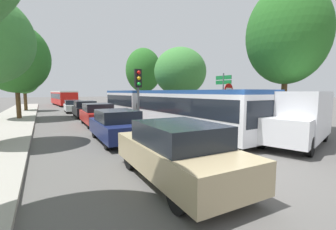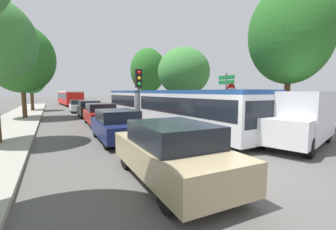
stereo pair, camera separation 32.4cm
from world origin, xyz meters
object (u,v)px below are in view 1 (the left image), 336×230
tree_right_mid (180,73)px  queued_car_tan (178,151)px  articulated_bus (160,105)px  white_van (297,116)px  tree_left_far (15,58)px  queued_car_red (98,114)px  queued_car_white (73,106)px  queued_car_black (85,109)px  no_entry_sign (228,98)px  tree_left_distant (25,78)px  city_bus_rear (63,97)px  traffic_light (138,88)px  tree_right_far (144,70)px  queued_car_navy (117,125)px  direction_sign_post (223,88)px  tree_right_near (287,35)px

tree_right_mid → queued_car_tan: bearing=-122.8°
articulated_bus → white_van: bearing=16.8°
tree_left_far → tree_right_mid: size_ratio=1.19×
articulated_bus → queued_car_tan: size_ratio=3.65×
queued_car_red → queued_car_white: queued_car_red is taller
queued_car_black → tree_left_far: tree_left_far is taller
queued_car_white → no_entry_sign: (7.56, -15.94, 1.19)m
tree_left_distant → city_bus_rear: bearing=65.8°
articulated_bus → traffic_light: traffic_light is taller
queued_car_white → articulated_bus: bearing=-162.0°
city_bus_rear → tree_left_far: tree_left_far is taller
traffic_light → tree_left_distant: tree_left_distant is taller
city_bus_rear → tree_right_far: tree_right_far is taller
city_bus_rear → white_van: city_bus_rear is taller
white_van → traffic_light: bearing=-59.4°
articulated_bus → tree_left_far: size_ratio=2.10×
queued_car_navy → tree_right_mid: bearing=-45.4°
tree_right_far → white_van: bearing=-95.9°
queued_car_navy → tree_right_far: bearing=-25.8°
queued_car_tan → direction_sign_post: bearing=-47.6°
no_entry_sign → tree_right_far: tree_right_far is taller
queued_car_navy → queued_car_white: queued_car_navy is taller
queued_car_black → direction_sign_post: 12.19m
queued_car_navy → tree_left_distant: 21.17m
articulated_bus → traffic_light: bearing=-45.4°
articulated_bus → city_bus_rear: bearing=-174.4°
articulated_bus → queued_car_white: articulated_bus is taller
queued_car_navy → tree_right_near: bearing=-103.0°
no_entry_sign → tree_left_far: tree_left_far is taller
city_bus_rear → queued_car_black: size_ratio=2.61×
direction_sign_post → articulated_bus: bearing=-21.4°
articulated_bus → tree_left_far: 12.46m
white_van → tree_left_far: 19.97m
queued_car_red → white_van: bearing=-146.2°
queued_car_white → tree_right_near: tree_right_near is taller
queued_car_tan → queued_car_red: queued_car_tan is taller
no_entry_sign → direction_sign_post: direction_sign_post is taller
white_van → tree_right_near: bearing=-154.5°
direction_sign_post → tree_right_mid: tree_right_mid is taller
queued_car_white → direction_sign_post: size_ratio=1.10×
queued_car_tan → tree_right_near: 10.53m
no_entry_sign → tree_right_far: size_ratio=0.35×
queued_car_black → queued_car_red: bearing=-179.5°
city_bus_rear → tree_left_distant: size_ratio=1.93×
queued_car_red → queued_car_white: size_ratio=1.10×
city_bus_rear → traffic_light: size_ratio=3.27×
queued_car_tan → queued_car_white: bearing=1.1°
queued_car_navy → direction_sign_post: bearing=-74.8°
queued_car_red → no_entry_sign: bearing=-123.2°
queued_car_tan → city_bus_rear: bearing=0.9°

